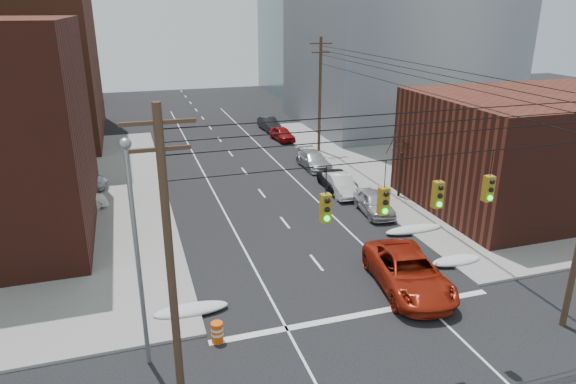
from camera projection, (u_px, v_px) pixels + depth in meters
sidewalk_ne at (522, 154)px, 49.97m from camera, size 40.00×40.00×0.15m
building_brick_far at (2, 62)px, 75.03m from camera, size 22.00×18.00×12.00m
building_office at (399, 17)px, 59.58m from camera, size 22.00×20.00×25.00m
building_glass at (330, 24)px, 83.97m from camera, size 20.00×18.00×22.00m
building_storefront at (536, 151)px, 36.22m from camera, size 16.00×12.00×8.00m
utility_pole_left at (170, 265)px, 16.42m from camera, size 2.20×0.28×11.00m
utility_pole_far at (320, 93)px, 49.05m from camera, size 2.20×0.28×11.00m
traffic_signals at (411, 196)px, 18.37m from camera, size 17.00×0.42×2.02m
street_light at (135, 238)px, 18.91m from camera, size 0.44×0.44×9.32m
bare_tree at (400, 168)px, 37.98m from camera, size 2.09×2.20×4.93m
snow_nw at (191, 310)px, 24.00m from camera, size 3.50×1.08×0.42m
snow_ne at (456, 261)px, 28.66m from camera, size 3.00×1.08×0.42m
snow_east_far at (414, 229)px, 32.69m from camera, size 4.00×1.08×0.42m
red_pickup at (408, 272)px, 25.95m from camera, size 3.97×7.04×1.86m
parked_car_a at (374, 203)px, 35.58m from camera, size 2.24×4.71×1.56m
parked_car_b at (341, 185)px, 39.26m from camera, size 1.88×4.64×1.50m
parked_car_c at (338, 181)px, 40.47m from camera, size 2.56×4.96×1.34m
parked_car_d at (313, 160)px, 45.71m from camera, size 2.10×5.06×1.46m
parked_car_e at (282, 134)px, 55.17m from camera, size 2.12×4.39×1.44m
parked_car_f at (269, 124)px, 59.88m from camera, size 1.83×4.59×1.49m
lot_car_a at (78, 202)px, 35.72m from camera, size 3.97×2.05×1.25m
lot_car_b at (71, 182)px, 39.45m from camera, size 5.65×3.08×1.50m
lot_car_c at (27, 212)px, 33.88m from camera, size 4.49×1.98×1.28m
construction_barrel at (217, 332)px, 21.89m from camera, size 0.65×0.65×0.94m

